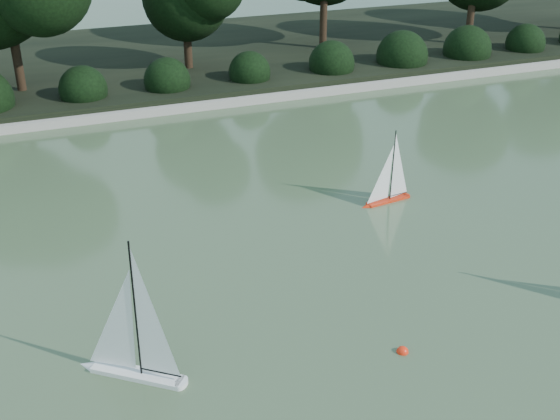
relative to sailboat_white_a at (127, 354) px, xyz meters
name	(u,v)px	position (x,y,z in m)	size (l,w,h in m)	color
ground	(368,350)	(2.56, -0.57, -0.27)	(80.00, 80.00, 0.00)	#3A5331
pond_coping	(174,108)	(2.56, 8.43, -0.18)	(40.00, 0.35, 0.18)	gray
far_bank	(137,62)	(2.56, 12.43, -0.12)	(40.00, 8.00, 0.30)	black
shrub_hedge	(163,81)	(2.56, 9.33, 0.18)	(29.10, 1.10, 1.10)	black
sailboat_white_a	(127,354)	(0.00, 0.00, 0.00)	(1.09, 0.91, 1.73)	white
sailboat_orange	(385,191)	(4.61, 2.72, -0.07)	(0.95, 0.27, 1.29)	red
race_buoy	(402,352)	(2.91, -0.74, -0.27)	(0.14, 0.14, 0.14)	#FE290D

